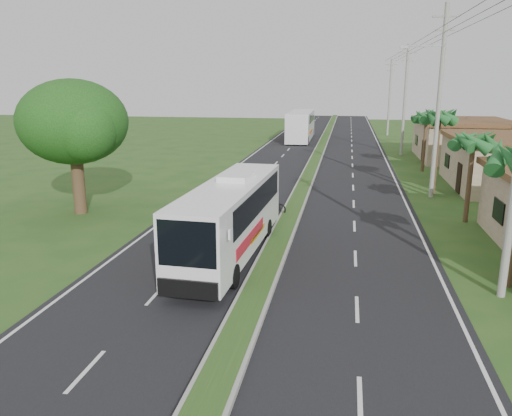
# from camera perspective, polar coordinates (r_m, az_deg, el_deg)

# --- Properties ---
(ground) EXTENTS (180.00, 180.00, 0.00)m
(ground) POSITION_cam_1_polar(r_m,az_deg,el_deg) (17.43, -0.30, -10.63)
(ground) COLOR #254C1B
(ground) RESTS_ON ground
(road_asphalt) EXTENTS (14.00, 160.00, 0.02)m
(road_asphalt) POSITION_cam_1_polar(r_m,az_deg,el_deg) (36.41, 5.53, 2.52)
(road_asphalt) COLOR black
(road_asphalt) RESTS_ON ground
(median_strip) EXTENTS (1.20, 160.00, 0.18)m
(median_strip) POSITION_cam_1_polar(r_m,az_deg,el_deg) (36.39, 5.53, 2.67)
(median_strip) COLOR gray
(median_strip) RESTS_ON ground
(lane_edge_left) EXTENTS (0.12, 160.00, 0.01)m
(lane_edge_left) POSITION_cam_1_polar(r_m,az_deg,el_deg) (37.55, -4.72, 2.88)
(lane_edge_left) COLOR silver
(lane_edge_left) RESTS_ON ground
(lane_edge_right) EXTENTS (0.12, 160.00, 0.01)m
(lane_edge_right) POSITION_cam_1_polar(r_m,az_deg,el_deg) (36.49, 16.07, 2.04)
(lane_edge_right) COLOR silver
(lane_edge_right) RESTS_ON ground
(shop_mid) EXTENTS (7.60, 10.60, 3.67)m
(shop_mid) POSITION_cam_1_polar(r_m,az_deg,el_deg) (39.53, 26.59, 4.73)
(shop_mid) COLOR #998968
(shop_mid) RESTS_ON ground
(shop_far) EXTENTS (8.60, 11.60, 3.82)m
(shop_far) POSITION_cam_1_polar(r_m,az_deg,el_deg) (53.00, 22.54, 7.26)
(shop_far) COLOR #998968
(shop_far) RESTS_ON ground
(palm_verge_b) EXTENTS (2.40, 2.40, 5.05)m
(palm_verge_b) POSITION_cam_1_polar(r_m,az_deg,el_deg) (28.46, 23.61, 7.03)
(palm_verge_b) COLOR #473321
(palm_verge_b) RESTS_ON ground
(palm_verge_c) EXTENTS (2.40, 2.40, 5.85)m
(palm_verge_c) POSITION_cam_1_polar(r_m,az_deg,el_deg) (35.12, 20.25, 9.73)
(palm_verge_c) COLOR #473321
(palm_verge_c) RESTS_ON ground
(palm_verge_d) EXTENTS (2.40, 2.40, 5.25)m
(palm_verge_d) POSITION_cam_1_polar(r_m,az_deg,el_deg) (44.10, 18.92, 9.82)
(palm_verge_d) COLOR #473321
(palm_verge_d) RESTS_ON ground
(shade_tree) EXTENTS (6.30, 6.00, 7.54)m
(shade_tree) POSITION_cam_1_polar(r_m,az_deg,el_deg) (29.76, -20.31, 8.89)
(shade_tree) COLOR #473321
(shade_tree) RESTS_ON ground
(utility_pole_b) EXTENTS (3.20, 0.28, 12.00)m
(utility_pole_b) POSITION_cam_1_polar(r_m,az_deg,el_deg) (34.02, 20.14, 11.54)
(utility_pole_b) COLOR gray
(utility_pole_b) RESTS_ON ground
(utility_pole_c) EXTENTS (1.60, 0.28, 11.00)m
(utility_pole_c) POSITION_cam_1_polar(r_m,az_deg,el_deg) (53.87, 16.64, 11.84)
(utility_pole_c) COLOR gray
(utility_pole_c) RESTS_ON ground
(utility_pole_d) EXTENTS (1.60, 0.28, 10.50)m
(utility_pole_d) POSITION_cam_1_polar(r_m,az_deg,el_deg) (73.79, 15.02, 12.22)
(utility_pole_d) COLOR gray
(utility_pole_d) RESTS_ON ground
(coach_bus_main) EXTENTS (2.65, 10.77, 3.46)m
(coach_bus_main) POSITION_cam_1_polar(r_m,az_deg,el_deg) (21.26, -2.86, -0.60)
(coach_bus_main) COLOR white
(coach_bus_main) RESTS_ON ground
(coach_bus_far) EXTENTS (2.91, 12.71, 3.69)m
(coach_bus_far) POSITION_cam_1_polar(r_m,az_deg,el_deg) (65.74, 5.15, 9.55)
(coach_bus_far) COLOR white
(coach_bus_far) RESTS_ON ground
(motorcyclist) EXTENTS (1.82, 0.87, 2.43)m
(motorcyclist) POSITION_cam_1_polar(r_m,az_deg,el_deg) (28.18, 1.78, 1.00)
(motorcyclist) COLOR black
(motorcyclist) RESTS_ON ground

